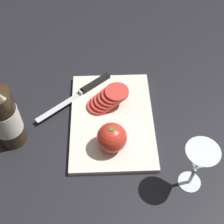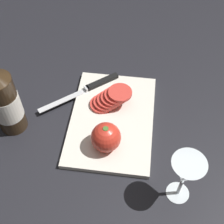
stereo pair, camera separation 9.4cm
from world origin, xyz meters
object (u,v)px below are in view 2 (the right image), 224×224
at_px(wine_glass, 185,174).
at_px(knife, 95,85).
at_px(whole_tomato, 106,137).
at_px(wine_bottle, 5,102).
at_px(tomato_slice_stack_near, 111,98).

xyz_separation_m(wine_glass, knife, (0.33, 0.28, -0.09)).
bearing_deg(knife, whole_tomato, 68.37).
bearing_deg(wine_bottle, tomato_slice_stack_near, -69.62).
xyz_separation_m(wine_glass, tomato_slice_stack_near, (0.27, 0.21, -0.07)).
bearing_deg(wine_glass, wine_bottle, 72.36).
height_order(wine_glass, tomato_slice_stack_near, wine_glass).
xyz_separation_m(wine_glass, whole_tomato, (0.11, 0.21, -0.05)).
height_order(knife, tomato_slice_stack_near, tomato_slice_stack_near).
relative_size(wine_bottle, tomato_slice_stack_near, 2.45).
height_order(wine_glass, knife, wine_glass).
xyz_separation_m(whole_tomato, tomato_slice_stack_near, (0.15, 0.01, -0.01)).
bearing_deg(wine_bottle, wine_glass, -107.64).
height_order(wine_glass, whole_tomato, wine_glass).
relative_size(wine_bottle, whole_tomato, 3.71).
distance_m(wine_bottle, knife, 0.30).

